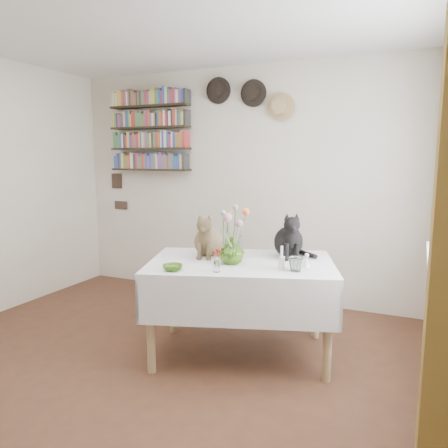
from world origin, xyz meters
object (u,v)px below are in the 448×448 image
at_px(flower_vase, 231,251).
at_px(black_cat, 289,233).
at_px(dining_table, 241,285).
at_px(tabby_cat, 208,234).
at_px(bookshelf_unit, 150,131).

bearing_deg(flower_vase, black_cat, 52.57).
height_order(dining_table, tabby_cat, tabby_cat).
distance_m(dining_table, black_cat, 0.57).
height_order(tabby_cat, bookshelf_unit, bookshelf_unit).
xyz_separation_m(black_cat, flower_vase, (-0.32, -0.42, -0.09)).
xyz_separation_m(flower_vase, bookshelf_unit, (-1.63, 1.40, 0.99)).
height_order(dining_table, bookshelf_unit, bookshelf_unit).
xyz_separation_m(tabby_cat, black_cat, (0.60, 0.24, 0.01)).
xyz_separation_m(dining_table, black_cat, (0.28, 0.32, 0.37)).
relative_size(tabby_cat, black_cat, 0.97).
height_order(dining_table, black_cat, black_cat).
bearing_deg(flower_vase, bookshelf_unit, 139.23).
xyz_separation_m(tabby_cat, flower_vase, (0.28, -0.18, -0.08)).
height_order(dining_table, flower_vase, flower_vase).
xyz_separation_m(dining_table, tabby_cat, (-0.32, 0.08, 0.37)).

